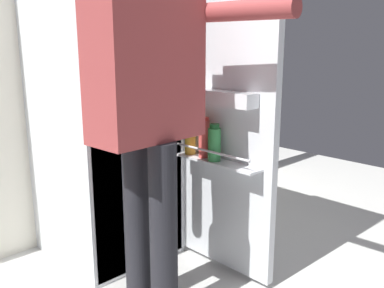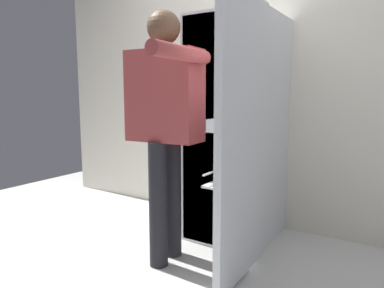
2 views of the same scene
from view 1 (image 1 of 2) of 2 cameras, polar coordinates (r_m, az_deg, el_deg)
name	(u,v)px [view 1 (image 1 of 2)]	position (r m, az deg, el deg)	size (l,w,h in m)	color
ground_plane	(174,287)	(2.27, -2.44, -18.61)	(5.80, 5.80, 0.00)	silver
kitchen_wall	(65,37)	(2.72, -16.68, 13.63)	(4.40, 0.10, 2.48)	silver
refrigerator	(111,111)	(2.39, -10.80, 4.44)	(0.66, 1.26, 1.68)	silver
person	(149,98)	(1.76, -5.86, 6.18)	(0.58, 0.78, 1.63)	black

